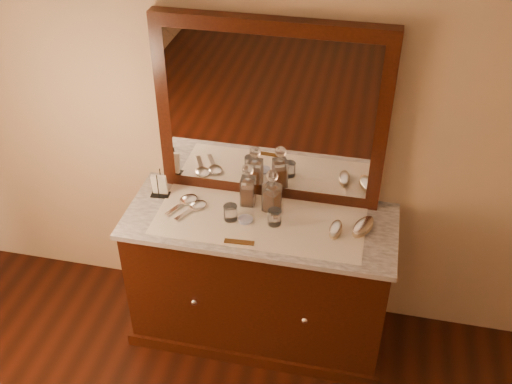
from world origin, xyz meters
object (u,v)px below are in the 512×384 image
pin_dish (245,220)px  brush_near (336,230)px  hand_mirror_outer (186,201)px  napkin_rack (160,186)px  brush_far (363,227)px  decanter_left (248,189)px  mirror_frame (270,114)px  dresser_cabinet (260,279)px  comb (239,242)px  decanter_right (272,195)px  hand_mirror_inner (195,207)px

pin_dish → brush_near: bearing=0.5°
pin_dish → hand_mirror_outer: size_ratio=0.34×
napkin_rack → brush_far: (1.12, -0.07, -0.03)m
decanter_left → hand_mirror_outer: (-0.33, -0.07, -0.09)m
decanter_left → mirror_frame: bearing=54.7°
pin_dish → mirror_frame: bearing=75.6°
brush_near → hand_mirror_outer: brush_near is taller
dresser_cabinet → hand_mirror_outer: 0.62m
comb → decanter_right: decanter_right is taller
decanter_left → decanter_right: bearing=-12.3°
brush_far → hand_mirror_inner: bearing=-179.7°
dresser_cabinet → brush_far: (0.54, 0.02, 0.47)m
mirror_frame → brush_near: size_ratio=8.17×
dresser_cabinet → napkin_rack: (-0.59, 0.09, 0.50)m
comb → hand_mirror_outer: (-0.36, 0.26, 0.01)m
decanter_right → hand_mirror_outer: (-0.47, -0.04, -0.09)m
napkin_rack → decanter_right: bearing=-0.5°
comb → brush_near: brush_near is taller
mirror_frame → decanter_right: size_ratio=4.70×
brush_far → comb: bearing=-159.2°
decanter_right → hand_mirror_inner: bearing=-169.6°
mirror_frame → decanter_left: (-0.09, -0.13, -0.40)m
pin_dish → comb: pin_dish is taller
comb → decanter_left: (-0.03, 0.33, 0.09)m
mirror_frame → decanter_right: mirror_frame is taller
mirror_frame → brush_far: (0.54, -0.23, -0.47)m
pin_dish → hand_mirror_inner: (-0.29, 0.05, 0.00)m
brush_far → decanter_left: bearing=171.0°
napkin_rack → dresser_cabinet: bearing=-8.9°
decanter_left → brush_near: size_ratio=1.72×
mirror_frame → napkin_rack: (-0.59, -0.15, -0.44)m
brush_near → hand_mirror_outer: (-0.83, 0.08, -0.01)m
mirror_frame → decanter_left: bearing=-125.3°
pin_dish → decanter_right: 0.19m
decanter_right → hand_mirror_inner: (-0.40, -0.07, -0.09)m
decanter_left → brush_near: decanter_left is taller
decanter_left → decanter_right: size_ratio=0.99×
pin_dish → dresser_cabinet: bearing=24.8°
pin_dish → napkin_rack: size_ratio=0.50×
dresser_cabinet → brush_far: 0.71m
brush_far → pin_dish: bearing=-175.3°
brush_far → hand_mirror_outer: brush_far is taller
mirror_frame → hand_mirror_inner: size_ratio=5.48×
dresser_cabinet → mirror_frame: size_ratio=1.17×
decanter_left → decanter_right: decanter_right is taller
brush_near → hand_mirror_outer: 0.83m
pin_dish → decanter_right: (0.12, 0.12, 0.09)m
pin_dish → decanter_left: (-0.02, 0.15, 0.09)m
comb → napkin_rack: (-0.52, 0.30, 0.05)m
pin_dish → napkin_rack: napkin_rack is taller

